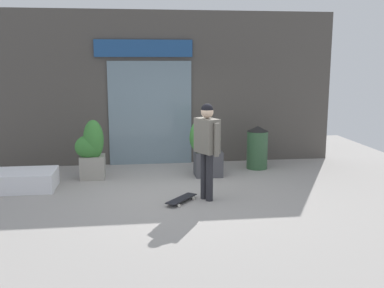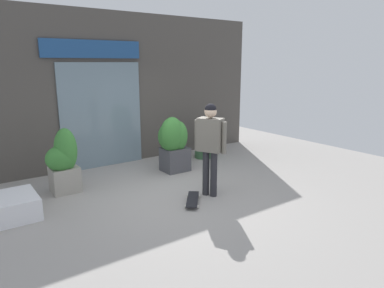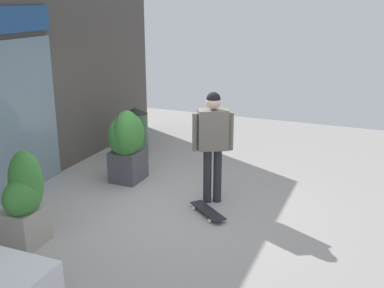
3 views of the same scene
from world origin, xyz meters
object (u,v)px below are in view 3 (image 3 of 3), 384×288
object	(u,v)px
skateboard	(208,211)
trash_bin	(136,132)
skateboarder	(213,136)
planter_box_left	(25,200)
planter_box_right	(127,142)

from	to	relation	value
skateboard	trash_bin	xyz separation A→B (m)	(2.04, 2.33, 0.44)
trash_bin	skateboarder	bearing A→B (deg)	-125.09
skateboard	planter_box_left	xyz separation A→B (m)	(-1.72, 1.87, 0.57)
skateboarder	trash_bin	xyz separation A→B (m)	(1.57, 2.23, -0.59)
skateboarder	planter_box_left	world-z (taller)	skateboarder
skateboarder	trash_bin	distance (m)	2.79
skateboarder	trash_bin	world-z (taller)	skateboarder
planter_box_right	skateboard	bearing A→B (deg)	-112.24
skateboarder	planter_box_left	bearing A→B (deg)	-66.97
planter_box_left	planter_box_right	bearing A→B (deg)	-2.42
skateboarder	skateboard	xyz separation A→B (m)	(-0.48, -0.10, -1.03)
planter_box_left	planter_box_right	xyz separation A→B (m)	(2.44, -0.10, 0.10)
planter_box_right	trash_bin	size ratio (longest dim) A/B	1.29
planter_box_right	skateboarder	bearing A→B (deg)	-98.35
planter_box_left	planter_box_right	size ratio (longest dim) A/B	0.99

